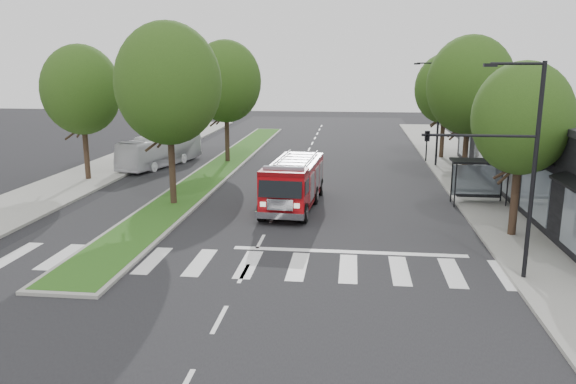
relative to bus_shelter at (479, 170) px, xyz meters
name	(u,v)px	position (x,y,z in m)	size (l,w,h in m)	color
ground	(261,241)	(-11.20, -8.15, -2.04)	(140.00, 140.00, 0.00)	black
sidewalk_right	(493,196)	(1.30, 1.85, -1.96)	(5.00, 80.00, 0.15)	gray
sidewalk_left	(67,185)	(-25.70, 1.85, -1.96)	(5.00, 80.00, 0.15)	gray
median	(222,166)	(-17.20, 9.85, -1.96)	(3.00, 50.00, 0.15)	gray
storefront_row	(576,158)	(5.80, 1.85, 0.46)	(8.00, 30.00, 5.00)	black
bus_shelter	(479,170)	(0.00, 0.00, 0.00)	(3.20, 1.60, 2.61)	black
tree_right_near	(522,119)	(0.30, -6.15, 3.47)	(4.40, 4.40, 8.05)	black
tree_right_mid	(470,86)	(0.30, 5.85, 4.45)	(5.60, 5.60, 9.72)	black
tree_right_far	(445,89)	(0.30, 15.85, 3.80)	(5.00, 5.00, 8.73)	black
tree_median_near	(168,84)	(-17.20, -2.15, 4.77)	(5.80, 5.80, 10.16)	black
tree_median_far	(226,81)	(-17.20, 11.85, 4.45)	(5.60, 5.60, 9.72)	black
tree_left_mid	(81,90)	(-25.20, 3.85, 4.12)	(5.20, 5.20, 9.16)	black
streetlight_right_near	(509,157)	(-1.59, -11.65, 2.63)	(4.08, 0.22, 8.00)	black
streetlight_right_far	(437,109)	(-0.85, 11.85, 2.44)	(2.11, 0.20, 8.00)	black
fire_engine	(293,183)	(-10.38, -1.72, -0.68)	(3.00, 8.30, 2.83)	#640508
city_bus	(161,150)	(-22.06, 9.86, -0.80)	(2.08, 8.87, 2.47)	silver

